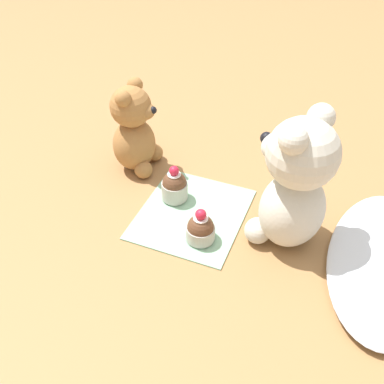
% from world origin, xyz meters
% --- Properties ---
extents(ground_plane, '(4.00, 4.00, 0.00)m').
position_xyz_m(ground_plane, '(0.00, 0.00, 0.00)').
color(ground_plane, '#9E7042').
extents(knitted_placemat, '(0.22, 0.19, 0.01)m').
position_xyz_m(knitted_placemat, '(0.00, 0.00, 0.00)').
color(knitted_placemat, '#8EBC99').
rests_on(knitted_placemat, ground_plane).
extents(teddy_bear_cream, '(0.15, 0.15, 0.25)m').
position_xyz_m(teddy_bear_cream, '(-0.01, 0.18, 0.12)').
color(teddy_bear_cream, beige).
rests_on(teddy_bear_cream, ground_plane).
extents(teddy_bear_tan, '(0.11, 0.10, 0.19)m').
position_xyz_m(teddy_bear_tan, '(-0.10, -0.17, 0.09)').
color(teddy_bear_tan, '#A3703D').
rests_on(teddy_bear_tan, ground_plane).
extents(cupcake_near_cream_bear, '(0.05, 0.05, 0.07)m').
position_xyz_m(cupcake_near_cream_bear, '(0.06, 0.04, 0.03)').
color(cupcake_near_cream_bear, '#B2ADA3').
rests_on(cupcake_near_cream_bear, knitted_placemat).
extents(cupcake_near_tan_bear, '(0.05, 0.05, 0.07)m').
position_xyz_m(cupcake_near_tan_bear, '(-0.03, -0.05, 0.03)').
color(cupcake_near_tan_bear, '#B2ADA3').
rests_on(cupcake_near_tan_bear, knitted_placemat).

